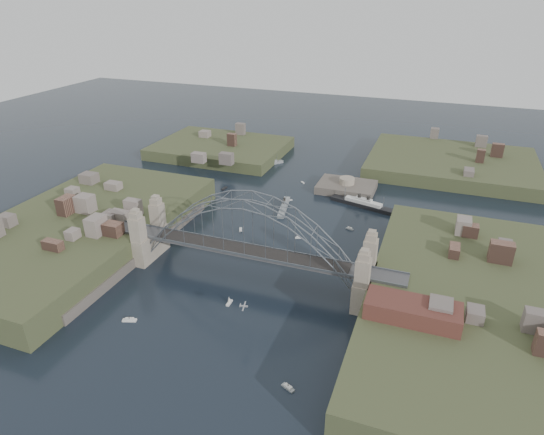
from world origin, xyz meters
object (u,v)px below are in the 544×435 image
Objects in this scene: wharf_shed at (413,311)px; ocean_liner at (363,204)px; bridge at (248,238)px; naval_cruiser_far at (269,163)px; fort_island at (346,191)px; naval_cruiser_near at (284,207)px.

ocean_liner is (-23.00, 71.24, -9.04)m from wharf_shed.
bridge reaches higher than naval_cruiser_far.
bridge is 46.23m from wharf_shed.
bridge is 62.02m from ocean_liner.
fort_island reaches higher than naval_cruiser_far.
fort_island is 15.67m from ocean_liner.
naval_cruiser_near is 47.03m from naval_cruiser_far.
naval_cruiser_far is at bearing 156.34° from fort_island.
bridge is at bearing -82.97° from naval_cruiser_near.
naval_cruiser_near is at bearing -156.24° from ocean_liner.
naval_cruiser_near is at bearing 97.03° from bridge.
wharf_shed reaches higher than ocean_liner.
naval_cruiser_far is (-39.33, 17.23, 1.10)m from fort_island.
naval_cruiser_near is (-17.61, -24.48, 1.13)m from fort_island.
fort_island is at bearing 125.18° from ocean_liner.
ocean_liner reaches higher than naval_cruiser_near.
wharf_shed is at bearing -69.15° from fort_island.
naval_cruiser_near reaches higher than naval_cruiser_far.
wharf_shed is 1.61× the size of naval_cruiser_far.
naval_cruiser_near is (-49.61, 59.52, -9.21)m from wharf_shed.
fort_island is 90.48m from wharf_shed.
naval_cruiser_near is at bearing 129.81° from wharf_shed.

